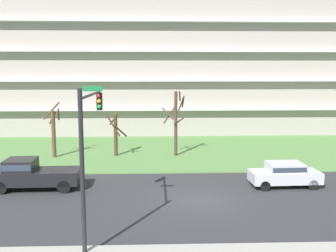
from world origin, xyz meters
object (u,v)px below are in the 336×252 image
object	(u,v)px
sedan_silver_near_left	(285,173)
traffic_signal_mast	(89,135)
tree_far_left	(54,131)
tree_center	(176,121)
tree_left	(116,134)
pickup_black_center_left	(32,174)

from	to	relation	value
sedan_silver_near_left	traffic_signal_mast	bearing A→B (deg)	30.68
tree_far_left	tree_center	world-z (taller)	tree_center
tree_far_left	tree_left	xyz separation A→B (m)	(5.22, 0.26, -0.33)
tree_far_left	pickup_black_center_left	bearing A→B (deg)	-84.44
sedan_silver_near_left	tree_far_left	bearing A→B (deg)	-30.56
tree_left	traffic_signal_mast	bearing A→B (deg)	-88.24
tree_left	tree_far_left	bearing A→B (deg)	-177.15
tree_left	traffic_signal_mast	size ratio (longest dim) A/B	0.56
tree_left	pickup_black_center_left	xyz separation A→B (m)	(-4.33, -9.36, -1.01)
tree_center	sedan_silver_near_left	size ratio (longest dim) A/B	1.28
tree_center	pickup_black_center_left	world-z (taller)	tree_center
tree_far_left	traffic_signal_mast	world-z (taller)	traffic_signal_mast
tree_left	pickup_black_center_left	bearing A→B (deg)	-114.84
tree_left	pickup_black_center_left	size ratio (longest dim) A/B	0.69
sedan_silver_near_left	pickup_black_center_left	distance (m)	16.01
tree_far_left	sedan_silver_near_left	xyz separation A→B (m)	(16.89, -9.10, -1.48)
tree_center	traffic_signal_mast	xyz separation A→B (m)	(-4.68, -16.56, 1.45)
sedan_silver_near_left	tree_center	bearing A→B (deg)	-57.47
sedan_silver_near_left	pickup_black_center_left	bearing A→B (deg)	-2.24
tree_center	pickup_black_center_left	xyz separation A→B (m)	(-9.53, -9.33, -2.13)
traffic_signal_mast	tree_center	bearing A→B (deg)	74.20
tree_left	tree_center	world-z (taller)	tree_center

